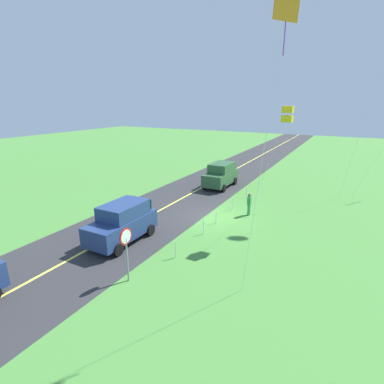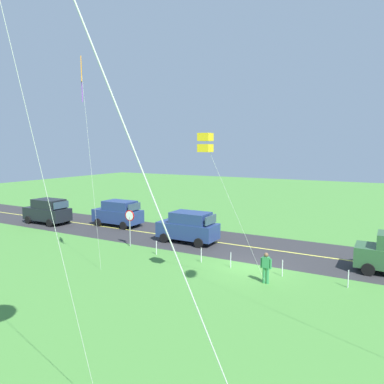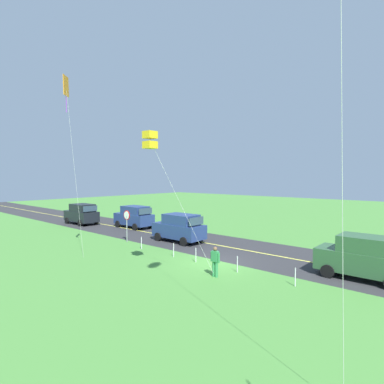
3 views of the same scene
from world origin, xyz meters
name	(u,v)px [view 3 (image 3 of 3)]	position (x,y,z in m)	size (l,w,h in m)	color
ground_plane	(215,264)	(0.00, 0.00, -0.05)	(120.00, 120.00, 0.10)	#478438
asphalt_road	(249,251)	(0.00, -4.00, 0.00)	(120.00, 7.00, 0.00)	#2D2D30
road_centre_stripe	(249,251)	(0.00, -4.00, 0.01)	(120.00, 0.16, 0.00)	#E5E04C
car_suv_foreground	(179,227)	(5.87, -3.01, 1.15)	(4.40, 2.12, 2.24)	navy
car_parked_west_near	(365,257)	(-7.57, -2.60, 1.15)	(4.40, 2.12, 2.24)	#2D5633
car_parked_east_far	(82,214)	(20.39, -2.55, 1.15)	(4.40, 2.12, 2.24)	black
car_parked_east_near	(134,217)	(14.07, -4.87, 1.15)	(4.40, 2.12, 2.24)	navy
stop_sign	(127,220)	(8.94, -0.10, 1.80)	(0.76, 0.08, 2.56)	gray
person_adult_near	(215,261)	(-1.57, 2.11, 0.86)	(0.58, 0.22, 1.60)	#338C4C
kite_red_low	(150,140)	(0.62, 4.63, 7.09)	(2.48, 2.81, 7.54)	silver
kite_purple_back	(66,90)	(7.22, 5.60, 10.58)	(0.71, 1.32, 11.43)	silver
fence_post_0	(295,277)	(-5.31, 0.70, 0.45)	(0.05, 0.05, 0.90)	silver
fence_post_1	(237,264)	(-2.04, 0.70, 0.45)	(0.05, 0.05, 0.90)	silver
fence_post_2	(196,255)	(0.96, 0.70, 0.45)	(0.05, 0.05, 0.90)	silver
fence_post_3	(174,250)	(2.88, 0.70, 0.45)	(0.05, 0.05, 0.90)	silver
fence_post_4	(141,243)	(6.16, 0.70, 0.45)	(0.05, 0.05, 0.90)	silver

